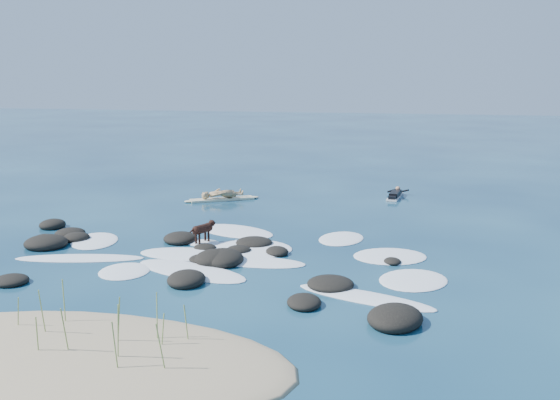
# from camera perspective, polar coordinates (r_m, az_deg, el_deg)

# --- Properties ---
(ground) EXTENTS (160.00, 160.00, 0.00)m
(ground) POSITION_cam_1_polar(r_m,az_deg,el_deg) (20.29, -5.70, -4.47)
(ground) COLOR #0A2642
(ground) RESTS_ON ground
(sand_dune) EXTENTS (9.00, 4.40, 0.60)m
(sand_dune) POSITION_cam_1_polar(r_m,az_deg,el_deg) (13.33, -18.02, -13.51)
(sand_dune) COLOR #9E8966
(sand_dune) RESTS_ON ground
(dune_grass) EXTENTS (3.95, 1.84, 1.24)m
(dune_grass) POSITION_cam_1_polar(r_m,az_deg,el_deg) (12.95, -15.95, -11.10)
(dune_grass) COLOR #7F9B4B
(dune_grass) RESTS_ON ground
(reef_rocks) EXTENTS (14.23, 7.67, 0.52)m
(reef_rocks) POSITION_cam_1_polar(r_m,az_deg,el_deg) (19.00, -8.56, -5.30)
(reef_rocks) COLOR black
(reef_rocks) RESTS_ON ground
(breaking_foam) EXTENTS (13.23, 8.08, 0.12)m
(breaking_foam) POSITION_cam_1_polar(r_m,az_deg,el_deg) (19.41, -3.49, -5.13)
(breaking_foam) COLOR white
(breaking_foam) RESTS_ON ground
(standing_surfer_rig) EXTENTS (3.07, 2.14, 1.96)m
(standing_surfer_rig) POSITION_cam_1_polar(r_m,az_deg,el_deg) (28.07, -5.34, 1.52)
(standing_surfer_rig) COLOR beige
(standing_surfer_rig) RESTS_ON ground
(paddling_surfer_rig) EXTENTS (1.04, 2.34, 0.40)m
(paddling_surfer_rig) POSITION_cam_1_polar(r_m,az_deg,el_deg) (29.21, 10.49, 0.49)
(paddling_surfer_rig) COLOR silver
(paddling_surfer_rig) RESTS_ON ground
(dog) EXTENTS (0.63, 1.15, 0.78)m
(dog) POSITION_cam_1_polar(r_m,az_deg,el_deg) (20.82, -7.01, -2.63)
(dog) COLOR black
(dog) RESTS_ON ground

